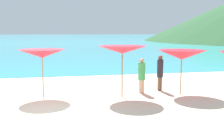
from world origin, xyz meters
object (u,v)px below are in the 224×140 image
at_px(umbrella_4, 42,54).
at_px(beachgoer_0, 160,72).
at_px(beachgoer_3, 142,75).
at_px(umbrella_5, 122,50).
at_px(umbrella_6, 182,55).

relative_size(umbrella_4, beachgoer_0, 1.21).
bearing_deg(beachgoer_3, umbrella_5, 135.20).
relative_size(umbrella_4, beachgoer_3, 1.29).
relative_size(umbrella_5, umbrella_6, 1.02).
relative_size(umbrella_6, beachgoer_3, 1.36).
bearing_deg(umbrella_4, beachgoer_3, -1.62).
relative_size(umbrella_4, umbrella_5, 0.93).
height_order(umbrella_5, umbrella_6, umbrella_5).
bearing_deg(umbrella_6, umbrella_5, -178.62).
xyz_separation_m(umbrella_4, beachgoer_0, (5.80, 0.20, -1.03)).
distance_m(umbrella_4, umbrella_5, 3.66).
relative_size(umbrella_5, beachgoer_3, 1.38).
distance_m(umbrella_6, beachgoer_3, 2.14).
height_order(umbrella_6, beachgoer_3, umbrella_6).
bearing_deg(beachgoer_0, umbrella_4, 111.61).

